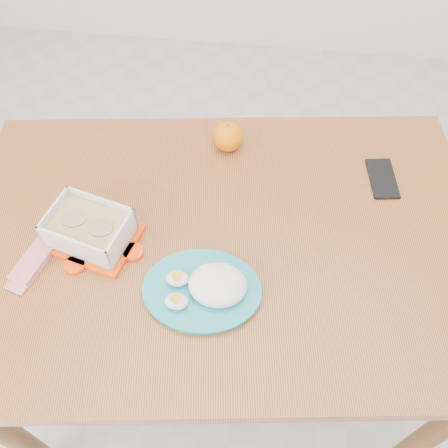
# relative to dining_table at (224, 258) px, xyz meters

# --- Properties ---
(ground) EXTENTS (3.50, 3.50, 0.00)m
(ground) POSITION_rel_dining_table_xyz_m (0.14, 0.08, -0.66)
(ground) COLOR #B7B7B2
(ground) RESTS_ON ground
(dining_table) EXTENTS (1.35, 0.99, 0.75)m
(dining_table) POSITION_rel_dining_table_xyz_m (0.00, 0.00, 0.00)
(dining_table) COLOR #A65F2F
(dining_table) RESTS_ON ground
(food_container) EXTENTS (0.24, 0.20, 0.09)m
(food_container) POSITION_rel_dining_table_xyz_m (-0.31, -0.04, 0.14)
(food_container) COLOR #FF3E07
(food_container) RESTS_ON dining_table
(orange_fruit) EXTENTS (0.08, 0.08, 0.08)m
(orange_fruit) POSITION_rel_dining_table_xyz_m (-0.03, 0.30, 0.13)
(orange_fruit) COLOR orange
(orange_fruit) RESTS_ON dining_table
(rice_plate) EXTENTS (0.27, 0.27, 0.07)m
(rice_plate) POSITION_rel_dining_table_xyz_m (-0.02, -0.15, 0.12)
(rice_plate) COLOR teal
(rice_plate) RESTS_ON dining_table
(candy_bar) EXTENTS (0.11, 0.21, 0.02)m
(candy_bar) POSITION_rel_dining_table_xyz_m (-0.42, -0.08, 0.10)
(candy_bar) COLOR red
(candy_bar) RESTS_ON dining_table
(smartphone) EXTENTS (0.09, 0.14, 0.01)m
(smartphone) POSITION_rel_dining_table_xyz_m (0.39, 0.23, 0.10)
(smartphone) COLOR black
(smartphone) RESTS_ON dining_table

